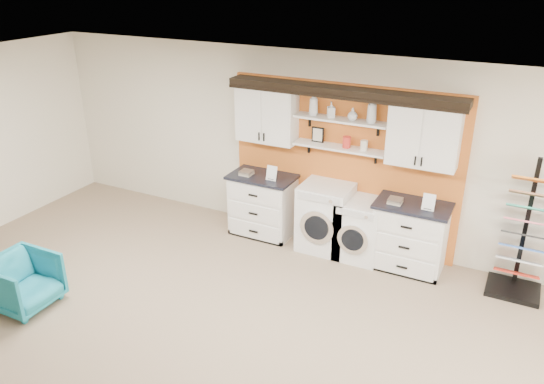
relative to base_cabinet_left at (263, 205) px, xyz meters
The scene contains 21 objects.
ceiling 4.46m from the base_cabinet_left, 72.76° to the right, with size 10.00×10.00×0.00m, color white.
wall_back 1.50m from the base_cabinet_left, 17.63° to the left, with size 10.00×10.00×0.00m, color beige.
accent_panel 1.38m from the base_cabinet_left, 16.00° to the left, with size 3.40×0.07×2.40m, color #C86322.
upper_cabinet_left 1.41m from the base_cabinet_left, 90.00° to the left, with size 0.90×0.35×0.84m.
upper_cabinet_right 2.66m from the base_cabinet_left, ahead, with size 0.90×0.35×0.84m.
shelf_lower 1.55m from the base_cabinet_left, ahead, with size 1.32×0.28×0.03m, color white.
shelf_upper 1.84m from the base_cabinet_left, ahead, with size 1.32×0.28×0.03m, color white.
crown_molding 2.17m from the base_cabinet_left, ahead, with size 3.30×0.41×0.13m.
picture_frame 1.42m from the base_cabinet_left, 14.85° to the left, with size 0.18×0.02×0.22m.
canister_red 1.69m from the base_cabinet_left, ahead, with size 0.11×0.11×0.16m, color red.
canister_cream 1.87m from the base_cabinet_left, ahead, with size 0.10×0.10×0.14m, color silver.
base_cabinet_left is the anchor object (origin of this frame).
base_cabinet_right 2.26m from the base_cabinet_left, ahead, with size 0.99×0.66×0.97m.
washer 1.03m from the base_cabinet_left, ahead, with size 0.72×0.71×1.00m.
dryer 1.57m from the base_cabinet_left, ahead, with size 0.62×0.71×0.87m.
sample_rack 3.63m from the base_cabinet_left, ahead, with size 0.65×0.54×1.77m.
armchair 3.47m from the base_cabinet_left, 119.78° to the right, with size 0.71×0.73×0.66m, color teal.
soap_bottle_a 1.79m from the base_cabinet_left, 12.42° to the left, with size 0.13×0.13×0.33m, color silver.
soap_bottle_b 1.86m from the base_cabinet_left, ahead, with size 0.10×0.10×0.22m, color silver.
soap_bottle_c 2.02m from the base_cabinet_left, ahead, with size 0.13×0.13×0.17m, color silver.
soap_bottle_d 2.26m from the base_cabinet_left, ahead, with size 0.13×0.13×0.34m, color silver.
Camera 1 is at (2.32, -2.88, 3.93)m, focal length 35.00 mm.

